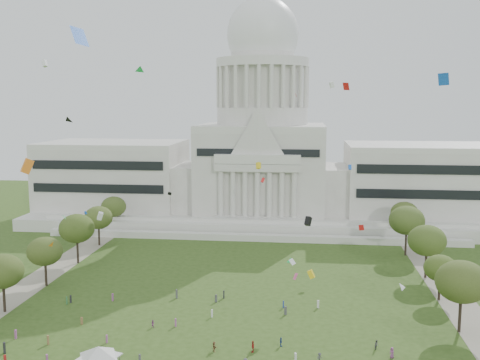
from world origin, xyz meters
TOP-DOWN VIEW (x-y plane):
  - capitol at (0.00, 113.59)m, footprint 160.00×64.50m
  - path_left at (-48.00, 30.00)m, footprint 8.00×160.00m
  - path_right at (48.00, 30.00)m, footprint 8.00×160.00m
  - row_tree_l_2 at (-45.04, 17.30)m, footprint 8.42×8.42m
  - row_tree_r_2 at (44.17, 17.44)m, footprint 9.55×9.55m
  - row_tree_l_3 at (-44.09, 33.92)m, footprint 8.12×8.12m
  - row_tree_r_3 at (44.40, 34.48)m, footprint 7.01×7.01m
  - row_tree_l_4 at (-44.08, 52.42)m, footprint 9.29×9.29m
  - row_tree_r_4 at (44.76, 50.04)m, footprint 9.19×9.19m
  - row_tree_l_5 at (-45.22, 71.01)m, footprint 8.33×8.33m
  - row_tree_r_5 at (43.49, 70.19)m, footprint 9.82×9.82m
  - row_tree_l_6 at (-46.87, 89.14)m, footprint 8.19×8.19m
  - row_tree_r_6 at (45.96, 88.13)m, footprint 8.42×8.42m
  - event_tent at (-16.75, -5.05)m, footprint 9.59×9.59m
  - person_0 at (30.14, 5.11)m, footprint 1.02×1.07m
  - person_2 at (28.02, 8.10)m, footprint 0.90×0.96m
  - person_4 at (6.86, 4.61)m, footprint 0.78×1.24m
  - person_5 at (0.26, 4.08)m, footprint 1.35×1.77m
  - person_8 at (-12.95, 13.02)m, footprint 0.84×0.72m
  - person_9 at (18.09, 2.11)m, footprint 1.17×1.01m
  - person_10 at (11.53, 7.40)m, footprint 0.64×1.03m
  - distant_crowd at (-13.01, 12.71)m, footprint 54.96×38.35m
  - kite_swarm at (1.58, 9.06)m, footprint 95.24×110.09m

SIDE VIEW (x-z plane):
  - path_left at x=-48.00m, z-range 0.00..0.04m
  - path_right at x=48.00m, z-range 0.00..0.04m
  - person_8 at x=-12.95m, z-range 0.00..1.47m
  - person_9 at x=18.09m, z-range 0.00..1.62m
  - person_10 at x=11.53m, z-range 0.00..1.66m
  - distant_crowd at x=-13.01m, z-range -0.14..1.82m
  - person_2 at x=28.02m, z-range 0.00..1.69m
  - person_5 at x=0.26m, z-range 0.00..1.78m
  - person_0 at x=30.14m, z-range 0.00..1.85m
  - person_4 at x=6.86m, z-range 0.00..2.00m
  - event_tent at x=-16.75m, z-range 1.17..5.41m
  - row_tree_r_3 at x=44.40m, z-range 2.09..12.07m
  - row_tree_l_3 at x=-44.09m, z-range 2.43..13.98m
  - row_tree_l_6 at x=-46.87m, z-range 2.45..14.09m
  - row_tree_l_5 at x=-45.22m, z-range 2.49..14.34m
  - row_tree_r_6 at x=45.96m, z-range 2.52..14.49m
  - row_tree_l_2 at x=-45.04m, z-range 2.52..14.49m
  - row_tree_r_4 at x=44.76m, z-range 2.76..15.82m
  - row_tree_l_4 at x=-44.08m, z-range 2.79..16.00m
  - row_tree_r_2 at x=44.17m, z-range 2.87..16.45m
  - row_tree_r_5 at x=43.49m, z-range 2.95..16.91m
  - capitol at x=0.00m, z-range -23.35..67.95m
  - kite_swarm at x=1.58m, z-range -5.51..57.98m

